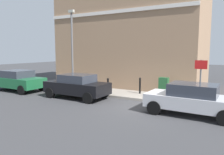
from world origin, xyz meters
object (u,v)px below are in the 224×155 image
(car_black, at_px, (77,86))
(lamppost, at_px, (72,45))
(car_green, at_px, (18,80))
(car_silver, at_px, (192,99))
(utility_cabinet, at_px, (164,88))
(bollard_far_kerb, at_px, (108,85))
(bollard_near_cabinet, at_px, (140,85))
(street_sign, at_px, (201,75))

(car_black, relative_size, lamppost, 0.70)
(car_black, relative_size, car_green, 0.97)
(car_green, bearing_deg, car_silver, 179.53)
(car_black, bearing_deg, utility_cabinet, -151.78)
(bollard_far_kerb, bearing_deg, car_black, 134.85)
(bollard_near_cabinet, bearing_deg, car_black, 130.08)
(bollard_near_cabinet, height_order, lamppost, lamppost)
(car_green, xyz_separation_m, bollard_far_kerb, (1.60, -6.71, -0.06))
(car_silver, distance_m, car_green, 12.08)
(car_green, bearing_deg, bollard_near_cabinet, -161.96)
(utility_cabinet, xyz_separation_m, lamppost, (-0.15, 6.97, 2.62))
(utility_cabinet, xyz_separation_m, bollard_far_kerb, (-1.10, 3.27, 0.02))
(car_black, height_order, car_green, car_green)
(car_black, relative_size, bollard_far_kerb, 3.86)
(bollard_far_kerb, relative_size, street_sign, 0.45)
(car_silver, height_order, utility_cabinet, car_silver)
(bollard_near_cabinet, distance_m, bollard_far_kerb, 2.07)
(street_sign, xyz_separation_m, lamppost, (0.93, 9.17, 1.64))
(car_silver, height_order, car_green, car_green)
(bollard_far_kerb, bearing_deg, utility_cabinet, -71.35)
(car_silver, height_order, lamppost, lamppost)
(car_black, bearing_deg, street_sign, -168.19)
(bollard_far_kerb, bearing_deg, bollard_near_cabinet, -54.45)
(car_green, distance_m, bollard_near_cabinet, 8.85)
(car_black, height_order, bollard_far_kerb, car_black)
(utility_cabinet, bearing_deg, car_silver, -142.33)
(car_silver, relative_size, utility_cabinet, 3.50)
(utility_cabinet, height_order, bollard_far_kerb, utility_cabinet)
(car_black, bearing_deg, bollard_near_cabinet, -139.79)
(bollard_far_kerb, distance_m, street_sign, 5.55)
(bollard_near_cabinet, bearing_deg, bollard_far_kerb, 125.55)
(car_green, distance_m, street_sign, 12.32)
(car_green, relative_size, bollard_near_cabinet, 3.99)
(car_silver, distance_m, utility_cabinet, 3.43)
(bollard_far_kerb, height_order, lamppost, lamppost)
(car_black, xyz_separation_m, street_sign, (1.42, -6.86, 0.89))
(bollard_near_cabinet, bearing_deg, car_silver, -127.39)
(car_green, xyz_separation_m, lamppost, (2.56, -3.02, 2.53))
(car_silver, xyz_separation_m, bollard_far_kerb, (1.61, 5.37, -0.04))
(utility_cabinet, relative_size, street_sign, 0.50)
(car_black, distance_m, bollard_far_kerb, 1.97)
(car_silver, relative_size, bollard_far_kerb, 3.88)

